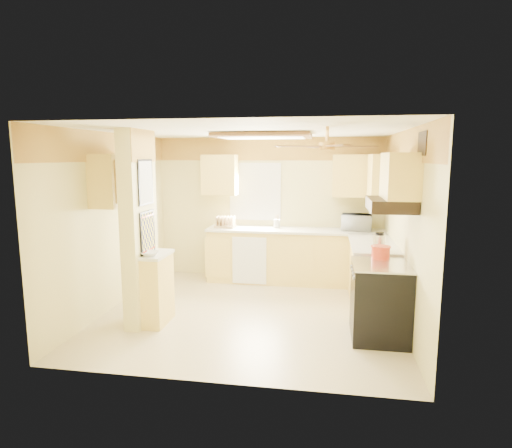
% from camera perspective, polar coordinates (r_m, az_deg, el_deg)
% --- Properties ---
extents(floor, '(4.00, 4.00, 0.00)m').
position_cam_1_polar(floor, '(6.11, -0.73, -11.78)').
color(floor, tan).
rests_on(floor, ground).
extents(ceiling, '(4.00, 4.00, 0.00)m').
position_cam_1_polar(ceiling, '(5.73, -0.78, 12.31)').
color(ceiling, white).
rests_on(ceiling, wall_back).
extents(wall_back, '(4.00, 0.00, 4.00)m').
position_cam_1_polar(wall_back, '(7.65, 1.75, 2.09)').
color(wall_back, '#DED187').
rests_on(wall_back, floor).
extents(wall_front, '(4.00, 0.00, 4.00)m').
position_cam_1_polar(wall_front, '(3.97, -5.59, -4.41)').
color(wall_front, '#DED187').
rests_on(wall_front, floor).
extents(wall_left, '(0.00, 3.80, 3.80)m').
position_cam_1_polar(wall_left, '(6.45, -18.54, 0.33)').
color(wall_left, '#DED187').
rests_on(wall_left, floor).
extents(wall_right, '(0.00, 3.80, 3.80)m').
position_cam_1_polar(wall_right, '(5.79, 19.13, -0.63)').
color(wall_right, '#DED187').
rests_on(wall_right, floor).
extents(wallpaper_border, '(4.00, 0.02, 0.40)m').
position_cam_1_polar(wallpaper_border, '(7.58, 1.76, 9.98)').
color(wallpaper_border, '#EEB746').
rests_on(wallpaper_border, wall_back).
extents(partition_column, '(0.20, 0.70, 2.50)m').
position_cam_1_polar(partition_column, '(5.67, -15.31, -0.64)').
color(partition_column, '#DED187').
rests_on(partition_column, floor).
extents(partition_ledge, '(0.25, 0.55, 0.90)m').
position_cam_1_polar(partition_ledge, '(5.77, -12.97, -8.56)').
color(partition_ledge, '#EED069').
rests_on(partition_ledge, floor).
extents(ledge_top, '(0.28, 0.58, 0.04)m').
position_cam_1_polar(ledge_top, '(5.65, -13.14, -4.01)').
color(ledge_top, silver).
rests_on(ledge_top, partition_ledge).
extents(lower_cabinets_back, '(3.00, 0.60, 0.90)m').
position_cam_1_polar(lower_cabinets_back, '(7.45, 5.24, -4.39)').
color(lower_cabinets_back, '#EED069').
rests_on(lower_cabinets_back, floor).
extents(lower_cabinets_right, '(0.60, 1.40, 0.90)m').
position_cam_1_polar(lower_cabinets_right, '(6.50, 15.26, -6.66)').
color(lower_cabinets_right, '#EED069').
rests_on(lower_cabinets_right, floor).
extents(countertop_back, '(3.04, 0.64, 0.04)m').
position_cam_1_polar(countertop_back, '(7.34, 5.28, -0.84)').
color(countertop_back, silver).
rests_on(countertop_back, lower_cabinets_back).
extents(countertop_right, '(0.64, 1.44, 0.04)m').
position_cam_1_polar(countertop_right, '(6.39, 15.34, -2.60)').
color(countertop_right, silver).
rests_on(countertop_right, lower_cabinets_right).
extents(dishwasher_panel, '(0.58, 0.02, 0.80)m').
position_cam_1_polar(dishwasher_panel, '(7.24, -0.90, -4.90)').
color(dishwasher_panel, white).
rests_on(dishwasher_panel, lower_cabinets_back).
extents(window, '(0.92, 0.02, 1.02)m').
position_cam_1_polar(window, '(7.64, -0.12, 4.35)').
color(window, white).
rests_on(window, wall_back).
extents(upper_cab_back_left, '(0.60, 0.35, 0.70)m').
position_cam_1_polar(upper_cab_back_left, '(7.59, -4.82, 6.55)').
color(upper_cab_back_left, '#EED069').
rests_on(upper_cab_back_left, wall_back).
extents(upper_cab_back_right, '(0.90, 0.35, 0.70)m').
position_cam_1_polar(upper_cab_back_right, '(7.38, 13.67, 6.27)').
color(upper_cab_back_right, '#EED069').
rests_on(upper_cab_back_right, wall_back).
extents(upper_cab_right, '(0.35, 1.00, 0.70)m').
position_cam_1_polar(upper_cab_right, '(6.93, 16.23, 6.00)').
color(upper_cab_right, '#EED069').
rests_on(upper_cab_right, wall_right).
extents(upper_cab_left_wall, '(0.35, 0.75, 0.70)m').
position_cam_1_polar(upper_cab_left_wall, '(6.09, -18.45, 5.54)').
color(upper_cab_left_wall, '#EED069').
rests_on(upper_cab_left_wall, wall_left).
extents(upper_cab_over_stove, '(0.35, 0.76, 0.52)m').
position_cam_1_polar(upper_cab_over_stove, '(5.15, 18.62, 6.10)').
color(upper_cab_over_stove, '#EED069').
rests_on(upper_cab_over_stove, wall_right).
extents(stove, '(0.68, 0.77, 0.92)m').
position_cam_1_polar(stove, '(5.40, 16.17, -9.81)').
color(stove, black).
rests_on(stove, floor).
extents(range_hood, '(0.50, 0.76, 0.14)m').
position_cam_1_polar(range_hood, '(5.16, 17.51, 2.48)').
color(range_hood, black).
rests_on(range_hood, upper_cab_over_stove).
extents(poster_menu, '(0.02, 0.42, 0.57)m').
position_cam_1_polar(poster_menu, '(5.56, -14.51, 5.43)').
color(poster_menu, black).
rests_on(poster_menu, partition_column).
extents(poster_nashville, '(0.02, 0.42, 0.57)m').
position_cam_1_polar(poster_nashville, '(5.64, -14.25, -1.18)').
color(poster_nashville, black).
rests_on(poster_nashville, partition_column).
extents(ceiling_light_panel, '(1.35, 0.95, 0.06)m').
position_cam_1_polar(ceiling_light_panel, '(6.20, 0.98, 11.65)').
color(ceiling_light_panel, brown).
rests_on(ceiling_light_panel, ceiling).
extents(ceiling_fan, '(1.15, 1.15, 0.26)m').
position_cam_1_polar(ceiling_fan, '(4.93, 9.45, 10.25)').
color(ceiling_fan, gold).
rests_on(ceiling_fan, ceiling).
extents(vent_grate, '(0.02, 0.40, 0.25)m').
position_cam_1_polar(vent_grate, '(4.83, 21.34, 9.96)').
color(vent_grate, black).
rests_on(vent_grate, wall_right).
extents(microwave, '(0.53, 0.39, 0.27)m').
position_cam_1_polar(microwave, '(7.36, 13.29, 0.22)').
color(microwave, white).
rests_on(microwave, countertop_back).
extents(bowl, '(0.23, 0.23, 0.05)m').
position_cam_1_polar(bowl, '(5.52, -13.94, -3.85)').
color(bowl, white).
rests_on(bowl, ledge_top).
extents(dutch_oven, '(0.24, 0.24, 0.16)m').
position_cam_1_polar(dutch_oven, '(5.52, 16.28, -3.62)').
color(dutch_oven, red).
rests_on(dutch_oven, stove).
extents(kettle, '(0.16, 0.16, 0.25)m').
position_cam_1_polar(kettle, '(5.82, 16.10, -2.37)').
color(kettle, silver).
rests_on(kettle, countertop_right).
extents(dish_rack, '(0.35, 0.27, 0.19)m').
position_cam_1_polar(dish_rack, '(7.50, -4.11, 0.08)').
color(dish_rack, tan).
rests_on(dish_rack, countertop_back).
extents(utensil_crock, '(0.11, 0.11, 0.23)m').
position_cam_1_polar(utensil_crock, '(7.46, 2.82, 0.08)').
color(utensil_crock, white).
rests_on(utensil_crock, countertop_back).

